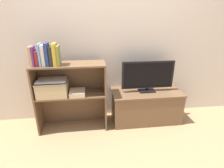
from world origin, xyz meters
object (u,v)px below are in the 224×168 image
Objects in this scene: tv_stand at (145,105)px; book_tan at (31,56)px; book_skyblue at (40,55)px; laptop at (52,80)px; book_maroon at (38,58)px; book_ivory at (44,55)px; tv at (148,76)px; book_navy at (47,54)px; book_plum at (34,56)px; magazine_stack at (77,92)px; storage_basket_left at (53,87)px; book_olive at (58,56)px; book_mustard at (55,54)px; book_charcoal at (51,56)px.

book_tan is at bearing -175.39° from tv_stand.
book_skyblue reaches higher than laptop.
book_maroon is 0.05m from book_skyblue.
book_ivory is (0.13, 0.00, 0.01)m from book_tan.
book_maroon is 0.08m from book_ivory.
tv reaches higher than tv_stand.
tv is 1.29m from book_navy.
book_navy is at bearing -174.74° from tv_stand.
book_skyblue is (0.07, 0.00, 0.02)m from book_plum.
book_navy is 0.58m from magazine_stack.
tv is 1.46m from book_tan.
storage_basket_left is (-1.24, -0.07, 0.38)m from tv_stand.
book_olive is at bearing -174.18° from tv_stand.
laptop is at bearing -176.56° from tv_stand.
book_plum is 0.04m from book_maroon.
laptop is (0.08, 0.04, -0.32)m from book_skyblue.
tv is 3.14× the size of book_olive.
book_mustard reaches higher than storage_basket_left.
book_tan reaches higher than storage_basket_left.
storage_basket_left is (0.18, 0.04, -0.40)m from book_tan.
tv_stand is 4.06× the size of book_ivory.
storage_basket_left is 1.72× the size of magazine_stack.
book_ivory is 0.04m from book_navy.
book_ivory is 0.92× the size of book_navy.
book_plum is 0.27m from book_olive.
laptop is at bearing 153.91° from book_mustard.
book_ivory is at bearing 0.00° from book_maroon.
book_olive is at bearing -0.00° from book_skyblue.
laptop is at bearing 180.00° from storage_basket_left.
storage_basket_left is 1.06× the size of laptop.
book_charcoal is at bearing -44.43° from storage_basket_left.
book_skyblue is 1.12× the size of book_olive.
book_navy is 0.08m from book_mustard.
book_charcoal is at bearing 0.00° from book_tan.
book_olive is at bearing -18.43° from storage_basket_left.
book_mustard is 0.72× the size of laptop.
book_skyblue is at bearing 180.00° from book_mustard.
tv_stand is 3.82× the size of book_skyblue.
book_tan is at bearing -180.00° from book_skyblue.
book_navy is at bearing 180.00° from book_mustard.
book_plum is at bearing 180.00° from book_charcoal.
book_maroon is 0.77× the size of book_olive.
book_ivory is at bearing -174.91° from tv_stand.
magazine_stack is at bearing 1.92° from book_maroon.
book_charcoal is at bearing 0.00° from book_maroon.
book_olive is 0.33m from laptop.
tv_stand is at bearing 4.61° from book_tan.
book_charcoal is at bearing -0.00° from book_plum.
book_skyblue is at bearing 0.00° from book_tan.
book_plum is 0.87× the size of book_skyblue.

